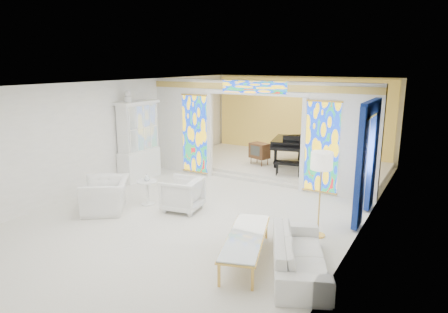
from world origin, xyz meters
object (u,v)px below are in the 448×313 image
Objects in this scene: armchair_right at (182,194)px; armchair_left at (106,195)px; tv_console at (259,151)px; china_cabinet at (138,141)px; grand_piano at (299,143)px; coffee_table at (246,237)px; sofa at (299,254)px.

armchair_left is at bearing -68.48° from armchair_right.
tv_console is at bearing 126.27° from armchair_left.
tv_console is (1.57, 5.30, 0.26)m from armchair_left.
china_cabinet is 0.95× the size of grand_piano.
grand_piano is 1.35m from tv_console.
grand_piano reaches higher than coffee_table.
china_cabinet is at bearing -150.12° from grand_piano.
armchair_right is at bearing -72.40° from tv_console.
armchair_right is (2.72, -1.54, -0.77)m from china_cabinet.
china_cabinet is 3.22m from armchair_right.
armchair_left is 5.03m from sofa.
grand_piano reaches higher than tv_console.
armchair_right reaches higher than armchair_left.
armchair_left is at bearing -88.87° from tv_console.
tv_console reaches higher than armchair_right.
tv_console is (-2.46, 5.82, 0.21)m from coffee_table.
tv_console reaches higher than coffee_table.
sofa is 6.69m from tv_console.
tv_console is (2.73, 2.80, -0.52)m from china_cabinet.
sofa is at bearing 47.92° from armchair_left.
coffee_table is at bearing -91.09° from grand_piano.
grand_piano is (2.68, 6.03, 0.51)m from armchair_left.
china_cabinet reaches higher than armchair_left.
coffee_table is (2.47, -1.47, 0.03)m from armchair_right.
grand_piano is (-2.33, 6.46, 0.57)m from sofa.
grand_piano reaches higher than armchair_left.
armchair_left reaches higher than sofa.
china_cabinet is at bearing 40.71° from sofa.
grand_piano is at bearing 42.62° from china_cabinet.
china_cabinet is 5.22m from grand_piano.
sofa is (6.17, -2.93, -0.85)m from china_cabinet.
armchair_right reaches higher than sofa.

